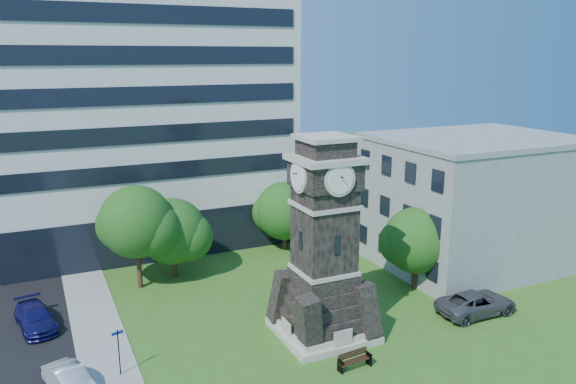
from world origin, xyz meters
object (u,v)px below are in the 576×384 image
car_street_north (35,318)px  car_east_lot (476,303)px  clock_tower (324,252)px  street_sign (119,347)px  park_bench (354,359)px  car_street_mid (71,381)px

car_street_north → car_east_lot: (26.41, -10.10, 0.07)m
clock_tower → car_street_north: clock_tower is taller
car_street_north → car_east_lot: car_east_lot is taller
clock_tower → street_sign: bearing=178.0°
park_bench → street_sign: bearing=152.8°
car_street_mid → street_sign: size_ratio=1.51×
park_bench → car_street_north: bearing=136.0°
car_east_lot → park_bench: car_east_lot is taller
park_bench → street_sign: 12.61m
clock_tower → street_sign: size_ratio=4.63×
clock_tower → car_street_mid: clock_tower is taller
car_street_mid → car_street_north: bearing=79.8°
clock_tower → park_bench: clock_tower is taller
car_street_north → street_sign: (3.97, -7.77, 0.96)m
clock_tower → car_street_mid: size_ratio=3.06×
car_street_north → street_sign: 8.77m
car_street_north → park_bench: car_street_north is taller
car_street_north → park_bench: (15.64, -12.38, -0.16)m
clock_tower → car_east_lot: clock_tower is taller
clock_tower → car_street_north: size_ratio=2.57×
clock_tower → park_bench: size_ratio=6.37×
car_street_north → clock_tower: bearing=-37.2°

